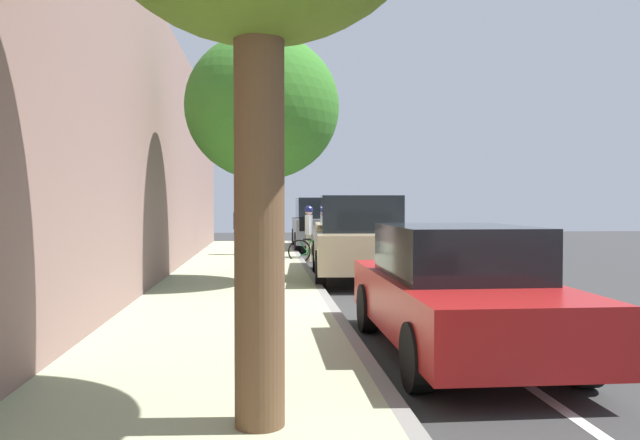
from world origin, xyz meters
TOP-DOWN VIEW (x-y plane):
  - ground at (0.00, 0.00)m, footprint 55.70×55.70m
  - sidewalk at (3.33, 0.00)m, footprint 3.21×34.81m
  - curb_edge at (1.64, 0.00)m, footprint 0.16×34.81m
  - lane_stripe_centre at (-3.12, 0.49)m, footprint 0.14×35.80m
  - lane_stripe_bike_edge at (0.17, 0.00)m, footprint 0.12×34.81m
  - building_facade at (5.18, 0.00)m, footprint 0.50×34.81m
  - parked_suv_grey_nearest at (0.66, -13.54)m, footprint 2.02×4.73m
  - parked_pickup_tan_second at (0.57, -4.44)m, footprint 2.29×5.41m
  - parked_sedan_red_mid at (0.49, 2.80)m, footprint 1.86×4.41m
  - bicycle_at_curb at (1.18, -8.56)m, footprint 1.73×0.46m
  - cyclist_with_backpack at (1.40, -9.02)m, footprint 0.43×0.62m
  - street_tree_near_cyclist at (2.77, -2.98)m, footprint 3.17×3.17m
  - pedestrian_on_phone at (3.48, -10.23)m, footprint 0.51×0.42m

SIDE VIEW (x-z plane):
  - ground at x=0.00m, z-range 0.00..0.00m
  - lane_stripe_centre at x=-3.12m, z-range 0.00..0.01m
  - lane_stripe_bike_edge at x=0.17m, z-range 0.00..0.01m
  - sidewalk at x=3.33m, z-range 0.00..0.13m
  - curb_edge at x=1.64m, z-range 0.00..0.13m
  - bicycle_at_curb at x=1.18m, z-range -0.01..0.75m
  - parked_sedan_red_mid at x=0.49m, z-range -0.01..1.51m
  - parked_pickup_tan_second at x=0.57m, z-range -0.07..1.88m
  - parked_suv_grey_nearest at x=0.66m, z-range 0.03..2.02m
  - cyclist_with_backpack at x=1.40m, z-range 0.19..1.90m
  - pedestrian_on_phone at x=3.48m, z-range 0.23..1.87m
  - building_facade at x=5.18m, z-range 0.00..5.93m
  - street_tree_near_cyclist at x=2.77m, z-range 1.15..6.29m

